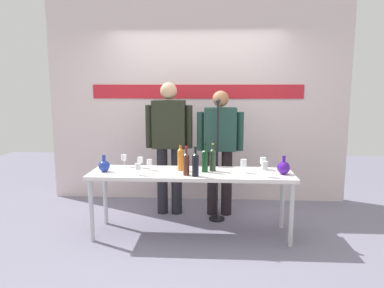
{
  "coord_description": "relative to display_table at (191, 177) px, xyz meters",
  "views": [
    {
      "loc": [
        0.25,
        -3.92,
        1.68
      ],
      "look_at": [
        0.0,
        0.15,
        1.03
      ],
      "focal_mm": 33.58,
      "sensor_mm": 36.0,
      "label": 1
    }
  ],
  "objects": [
    {
      "name": "ground_plane",
      "position": [
        0.0,
        0.0,
        -0.68
      ],
      "size": [
        10.0,
        10.0,
        0.0
      ],
      "primitive_type": "plane",
      "color": "slate"
    },
    {
      "name": "back_wall",
      "position": [
        0.0,
        1.38,
        0.82
      ],
      "size": [
        4.37,
        0.11,
        3.0
      ],
      "color": "silver",
      "rests_on": "ground"
    },
    {
      "name": "display_table",
      "position": [
        0.0,
        0.0,
        0.0
      ],
      "size": [
        2.27,
        0.61,
        0.74
      ],
      "color": "white",
      "rests_on": "ground"
    },
    {
      "name": "decanter_blue_left",
      "position": [
        -0.98,
        -0.04,
        0.13
      ],
      "size": [
        0.13,
        0.13,
        0.19
      ],
      "color": "#21379C",
      "rests_on": "display_table"
    },
    {
      "name": "decanter_blue_right",
      "position": [
        1.01,
        -0.04,
        0.14
      ],
      "size": [
        0.14,
        0.14,
        0.2
      ],
      "color": "#471796",
      "rests_on": "display_table"
    },
    {
      "name": "presenter_left",
      "position": [
        -0.33,
        0.69,
        0.33
      ],
      "size": [
        0.61,
        0.22,
        1.74
      ],
      "color": "black",
      "rests_on": "ground"
    },
    {
      "name": "presenter_right",
      "position": [
        0.33,
        0.69,
        0.26
      ],
      "size": [
        0.6,
        0.22,
        1.63
      ],
      "color": "black",
      "rests_on": "ground"
    },
    {
      "name": "wine_bottle_0",
      "position": [
        0.06,
        -0.19,
        0.2
      ],
      "size": [
        0.07,
        0.07,
        0.32
      ],
      "color": "black",
      "rests_on": "display_table"
    },
    {
      "name": "wine_bottle_1",
      "position": [
        0.15,
        0.01,
        0.2
      ],
      "size": [
        0.07,
        0.07,
        0.33
      ],
      "color": "#103B1C",
      "rests_on": "display_table"
    },
    {
      "name": "wine_bottle_2",
      "position": [
        0.24,
        0.06,
        0.2
      ],
      "size": [
        0.07,
        0.07,
        0.32
      ],
      "color": "#223924",
      "rests_on": "display_table"
    },
    {
      "name": "wine_bottle_3",
      "position": [
        -0.13,
        0.07,
        0.2
      ],
      "size": [
        0.07,
        0.07,
        0.31
      ],
      "color": "orange",
      "rests_on": "display_table"
    },
    {
      "name": "wine_bottle_4",
      "position": [
        -0.04,
        -0.15,
        0.19
      ],
      "size": [
        0.07,
        0.07,
        0.32
      ],
      "color": "#4E2519",
      "rests_on": "display_table"
    },
    {
      "name": "wine_glass_left_0",
      "position": [
        -0.48,
        0.06,
        0.15
      ],
      "size": [
        0.06,
        0.06,
        0.13
      ],
      "color": "white",
      "rests_on": "display_table"
    },
    {
      "name": "wine_glass_left_1",
      "position": [
        -0.82,
        0.23,
        0.17
      ],
      "size": [
        0.06,
        0.06,
        0.14
      ],
      "color": "white",
      "rests_on": "display_table"
    },
    {
      "name": "wine_glass_left_2",
      "position": [
        -0.57,
        -0.18,
        0.15
      ],
      "size": [
        0.06,
        0.06,
        0.13
      ],
      "color": "white",
      "rests_on": "display_table"
    },
    {
      "name": "wine_glass_left_3",
      "position": [
        -0.61,
        0.18,
        0.15
      ],
      "size": [
        0.07,
        0.07,
        0.13
      ],
      "color": "white",
      "rests_on": "display_table"
    },
    {
      "name": "wine_glass_right_0",
      "position": [
        0.79,
        -0.17,
        0.18
      ],
      "size": [
        0.07,
        0.07,
        0.17
      ],
      "color": "white",
      "rests_on": "display_table"
    },
    {
      "name": "wine_glass_right_1",
      "position": [
        0.58,
        0.0,
        0.17
      ],
      "size": [
        0.07,
        0.07,
        0.15
      ],
      "color": "white",
      "rests_on": "display_table"
    },
    {
      "name": "wine_glass_right_2",
      "position": [
        0.82,
        0.16,
        0.16
      ],
      "size": [
        0.07,
        0.07,
        0.14
      ],
      "color": "white",
      "rests_on": "display_table"
    },
    {
      "name": "microphone_stand",
      "position": [
        0.3,
        0.47,
        -0.16
      ],
      "size": [
        0.2,
        0.2,
        1.54
      ],
      "color": "black",
      "rests_on": "ground"
    }
  ]
}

